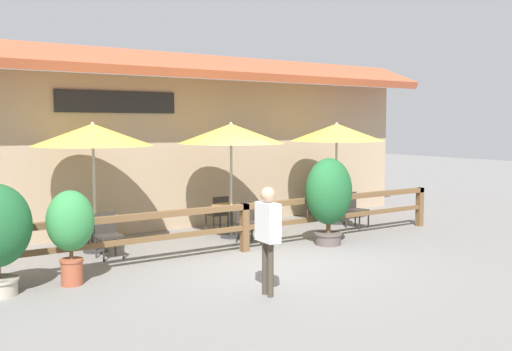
{
  "coord_description": "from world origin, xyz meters",
  "views": [
    {
      "loc": [
        -5.96,
        -8.3,
        2.51
      ],
      "look_at": [
        0.58,
        1.52,
        1.45
      ],
      "focal_mm": 40.0,
      "sensor_mm": 36.0,
      "label": 1
    }
  ],
  "objects": [
    {
      "name": "ground_plane",
      "position": [
        0.0,
        0.0,
        0.0
      ],
      "size": [
        60.0,
        60.0,
        0.0
      ],
      "primitive_type": "plane",
      "color": "slate"
    },
    {
      "name": "building_facade",
      "position": [
        -0.0,
        4.1,
        2.17
      ],
      "size": [
        14.28,
        1.49,
        4.23
      ],
      "color": "tan",
      "rests_on": "ground"
    },
    {
      "name": "patio_railing",
      "position": [
        0.0,
        1.05,
        0.7
      ],
      "size": [
        10.4,
        0.14,
        0.95
      ],
      "color": "brown",
      "rests_on": "ground"
    },
    {
      "name": "patio_umbrella_near",
      "position": [
        -2.46,
        2.67,
        2.3
      ],
      "size": [
        2.33,
        2.33,
        2.55
      ],
      "color": "#B7B2A8",
      "rests_on": "ground"
    },
    {
      "name": "dining_table_near",
      "position": [
        -2.46,
        2.67,
        0.58
      ],
      "size": [
        0.89,
        0.89,
        0.73
      ],
      "color": "olive",
      "rests_on": "ground"
    },
    {
      "name": "chair_near_streetside",
      "position": [
        -2.43,
        2.02,
        0.47
      ],
      "size": [
        0.44,
        0.44,
        0.85
      ],
      "rotation": [
        0.0,
        0.0,
        0.04
      ],
      "color": "#332D28",
      "rests_on": "ground"
    },
    {
      "name": "chair_near_wallside",
      "position": [
        -2.54,
        3.32,
        0.47
      ],
      "size": [
        0.46,
        0.46,
        0.85
      ],
      "rotation": [
        0.0,
        0.0,
        3.05
      ],
      "color": "#332D28",
      "rests_on": "ground"
    },
    {
      "name": "patio_umbrella_middle",
      "position": [
        0.51,
        2.4,
        2.3
      ],
      "size": [
        2.33,
        2.33,
        2.55
      ],
      "color": "#B7B2A8",
      "rests_on": "ground"
    },
    {
      "name": "dining_table_middle",
      "position": [
        0.51,
        2.4,
        0.58
      ],
      "size": [
        0.89,
        0.89,
        0.73
      ],
      "color": "olive",
      "rests_on": "ground"
    },
    {
      "name": "chair_middle_streetside",
      "position": [
        0.5,
        1.73,
        0.47
      ],
      "size": [
        0.45,
        0.45,
        0.85
      ],
      "rotation": [
        0.0,
        0.0,
        -0.07
      ],
      "color": "#332D28",
      "rests_on": "ground"
    },
    {
      "name": "chair_middle_wallside",
      "position": [
        0.56,
        3.07,
        0.47
      ],
      "size": [
        0.43,
        0.43,
        0.85
      ],
      "rotation": [
        0.0,
        0.0,
        3.12
      ],
      "color": "#332D28",
      "rests_on": "ground"
    },
    {
      "name": "patio_umbrella_far",
      "position": [
        3.64,
        2.46,
        2.3
      ],
      "size": [
        2.33,
        2.33,
        2.55
      ],
      "color": "#B7B2A8",
      "rests_on": "ground"
    },
    {
      "name": "dining_table_far",
      "position": [
        3.64,
        2.46,
        0.58
      ],
      "size": [
        0.89,
        0.89,
        0.73
      ],
      "color": "olive",
      "rests_on": "ground"
    },
    {
      "name": "chair_far_streetside",
      "position": [
        3.66,
        1.78,
        0.47
      ],
      "size": [
        0.5,
        0.5,
        0.85
      ],
      "rotation": [
        0.0,
        0.0,
        0.21
      ],
      "color": "#332D28",
      "rests_on": "ground"
    },
    {
      "name": "chair_far_wallside",
      "position": [
        3.68,
        3.14,
        0.47
      ],
      "size": [
        0.51,
        0.51,
        0.85
      ],
      "rotation": [
        0.0,
        0.0,
        3.39
      ],
      "color": "#332D28",
      "rests_on": "ground"
    },
    {
      "name": "potted_plant_corner_fern",
      "position": [
        -3.51,
        0.57,
        0.94
      ],
      "size": [
        0.73,
        0.66,
        1.49
      ],
      "color": "#9E4C33",
      "rests_on": "ground"
    },
    {
      "name": "potted_plant_small_flowering",
      "position": [
        1.8,
        0.62,
        1.06
      ],
      "size": [
        1.01,
        0.91,
        1.81
      ],
      "color": "#564C47",
      "rests_on": "ground"
    },
    {
      "name": "potted_plant_tall_tropical",
      "position": [
        4.45,
        3.55,
        0.65
      ],
      "size": [
        0.93,
        0.84,
        1.22
      ],
      "color": "brown",
      "rests_on": "ground"
    },
    {
      "name": "pedestrian",
      "position": [
        -1.28,
        -1.59,
        1.03
      ],
      "size": [
        0.23,
        0.57,
        1.61
      ],
      "rotation": [
        0.0,
        0.0,
        -1.64
      ],
      "color": "#42382D",
      "rests_on": "ground"
    }
  ]
}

